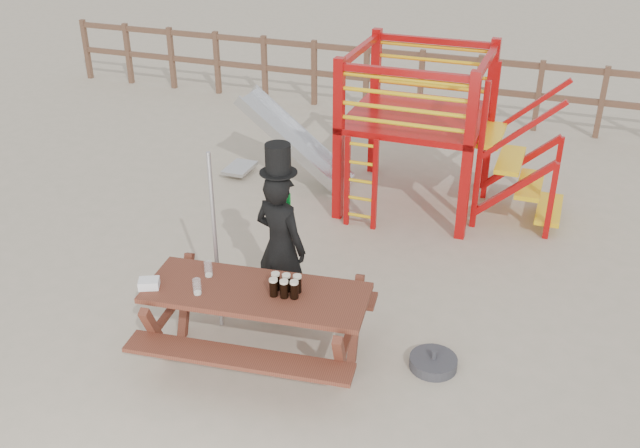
{
  "coord_description": "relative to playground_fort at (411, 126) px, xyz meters",
  "views": [
    {
      "loc": [
        2.04,
        -5.05,
        4.29
      ],
      "look_at": [
        -0.11,
        0.8,
        0.98
      ],
      "focal_mm": 40.0,
      "sensor_mm": 36.0,
      "label": 1
    }
  ],
  "objects": [
    {
      "name": "paper_bag",
      "position": [
        -1.39,
        -4.1,
        -0.25
      ],
      "size": [
        0.22,
        0.2,
        0.08
      ],
      "primitive_type": "cube",
      "rotation": [
        0.0,
        0.0,
        0.44
      ],
      "color": "white",
      "rests_on": "picnic_table"
    },
    {
      "name": "back_fence",
      "position": [
        -0.12,
        3.42,
        -0.34
      ],
      "size": [
        15.09,
        0.09,
        1.2
      ],
      "color": "brown",
      "rests_on": "ground"
    },
    {
      "name": "picnic_table",
      "position": [
        -0.46,
        -3.82,
        -0.58
      ],
      "size": [
        2.15,
        1.61,
        0.78
      ],
      "rotation": [
        0.0,
        0.0,
        0.12
      ],
      "color": "brown",
      "rests_on": "ground"
    },
    {
      "name": "empty_glasses",
      "position": [
        -0.95,
        -3.89,
        -0.23
      ],
      "size": [
        0.12,
        0.37,
        0.15
      ],
      "color": "silver",
      "rests_on": "picnic_table"
    },
    {
      "name": "stout_pints",
      "position": [
        -0.2,
        -3.77,
        -0.21
      ],
      "size": [
        0.28,
        0.2,
        0.17
      ],
      "color": "black",
      "rests_on": "picnic_table"
    },
    {
      "name": "man_with_hat",
      "position": [
        -0.56,
        -3.04,
        -0.23
      ],
      "size": [
        0.66,
        0.53,
        1.88
      ],
      "rotation": [
        0.0,
        0.0,
        2.86
      ],
      "color": "black",
      "rests_on": "ground"
    },
    {
      "name": "ground",
      "position": [
        -0.12,
        -3.58,
        -1.07
      ],
      "size": [
        60.0,
        60.0,
        0.0
      ],
      "primitive_type": "plane",
      "color": "#B6A58D",
      "rests_on": "ground"
    },
    {
      "name": "parasol_base",
      "position": [
        1.1,
        -3.36,
        -1.02
      ],
      "size": [
        0.45,
        0.45,
        0.19
      ],
      "color": "#343439",
      "rests_on": "ground"
    },
    {
      "name": "playground_fort",
      "position": [
        0.0,
        0.0,
        0.0
      ],
      "size": [
        4.71,
        1.84,
        2.1
      ],
      "color": "#AD0B0B",
      "rests_on": "ground"
    },
    {
      "name": "metal_pole",
      "position": [
        -1.06,
        -3.44,
        -0.13
      ],
      "size": [
        0.04,
        0.04,
        1.88
      ],
      "primitive_type": "cylinder",
      "color": "#B2B2B7",
      "rests_on": "ground"
    }
  ]
}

